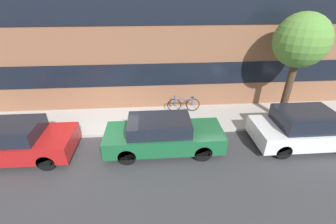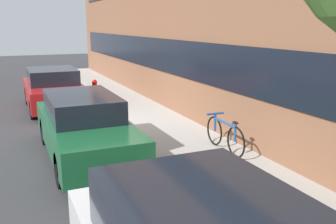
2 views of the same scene
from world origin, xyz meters
name	(u,v)px [view 1 (image 1 of 2)]	position (x,y,z in m)	size (l,w,h in m)	color
ground_plane	(109,137)	(0.00, 0.00, 0.00)	(56.00, 56.00, 0.00)	#38383A
sidewalk_strip	(113,121)	(0.00, 1.22, 0.06)	(28.00, 2.44, 0.12)	#B2AFA8
rowhouse_facade	(107,21)	(0.00, 2.88, 4.29)	(28.00, 1.02, 8.57)	brown
parked_car_red	(17,141)	(-3.08, -1.05, 0.70)	(3.94, 1.79, 1.40)	#AD1919
parked_car_green	(163,135)	(2.27, -1.05, 0.70)	(4.44, 1.61, 1.40)	#195B33
parked_car_white	(305,129)	(7.91, -1.05, 0.73)	(4.10, 1.82, 1.49)	silver
fire_hydrant	(19,124)	(-3.86, 0.56, 0.48)	(0.48, 0.27, 0.72)	red
bicycle	(183,104)	(3.45, 1.85, 0.51)	(1.63, 0.44, 0.79)	black
street_tree	(301,42)	(8.01, 0.83, 3.69)	(2.19, 2.19, 4.73)	#473323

